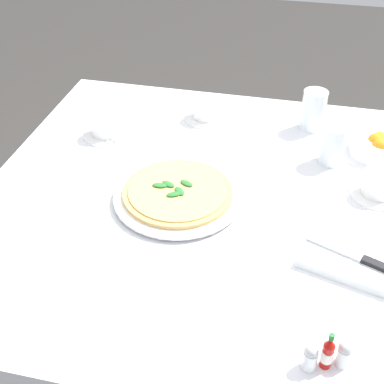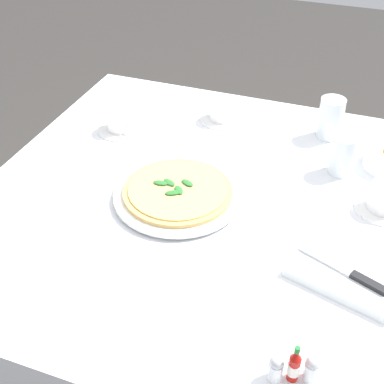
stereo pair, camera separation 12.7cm
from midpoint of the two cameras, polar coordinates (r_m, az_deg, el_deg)
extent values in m
plane|color=#33302D|center=(1.84, -0.96, -19.35)|extent=(8.00, 8.00, 0.00)
cube|color=white|center=(1.29, -1.29, -1.04)|extent=(1.10, 1.10, 0.02)
cube|color=white|center=(1.82, 2.94, 5.70)|extent=(1.10, 0.01, 0.28)
cube|color=white|center=(1.58, -20.80, -2.49)|extent=(0.01, 1.10, 0.28)
cylinder|color=brown|center=(1.87, 16.15, -3.45)|extent=(0.06, 0.06, 0.73)
cylinder|color=brown|center=(1.99, -10.81, 0.32)|extent=(0.06, 0.06, 0.73)
cylinder|color=white|center=(1.28, -4.38, -0.81)|extent=(0.19, 0.19, 0.01)
cylinder|color=white|center=(1.27, -4.40, -0.49)|extent=(0.31, 0.31, 0.01)
cylinder|color=#DBAD60|center=(1.27, -4.42, -0.13)|extent=(0.27, 0.27, 0.01)
cylinder|color=#EAC66B|center=(1.26, -4.44, 0.12)|extent=(0.24, 0.24, 0.00)
ellipsoid|color=#2D7533|center=(1.25, -4.27, 0.01)|extent=(0.04, 0.04, 0.01)
ellipsoid|color=#2D7533|center=(1.27, -3.44, 0.87)|extent=(0.04, 0.03, 0.01)
ellipsoid|color=#2D7533|center=(1.27, -6.37, 0.62)|extent=(0.04, 0.02, 0.01)
ellipsoid|color=#2D7533|center=(1.24, -4.89, -0.35)|extent=(0.04, 0.03, 0.01)
ellipsoid|color=#2D7533|center=(1.27, -5.43, 0.76)|extent=(0.04, 0.03, 0.01)
cylinder|color=white|center=(1.35, 16.78, -0.32)|extent=(0.13, 0.13, 0.01)
cylinder|color=white|center=(1.33, 17.03, 0.85)|extent=(0.08, 0.08, 0.06)
cylinder|color=black|center=(1.31, 17.25, 1.80)|extent=(0.07, 0.07, 0.00)
cylinder|color=white|center=(1.61, -0.79, 7.95)|extent=(0.13, 0.13, 0.01)
cylinder|color=white|center=(1.59, -0.80, 9.03)|extent=(0.08, 0.08, 0.06)
torus|color=white|center=(1.61, 0.82, 9.51)|extent=(0.03, 0.03, 0.03)
cylinder|color=black|center=(1.58, -0.81, 9.91)|extent=(0.07, 0.07, 0.00)
cylinder|color=white|center=(1.55, -11.64, 6.01)|extent=(0.13, 0.13, 0.01)
cylinder|color=white|center=(1.54, -11.80, 7.13)|extent=(0.08, 0.08, 0.06)
torus|color=white|center=(1.50, -10.57, 6.65)|extent=(0.03, 0.02, 0.03)
cylinder|color=black|center=(1.52, -11.93, 8.05)|extent=(0.07, 0.07, 0.00)
cylinder|color=white|center=(1.41, 12.44, 4.91)|extent=(0.07, 0.07, 0.11)
cylinder|color=silver|center=(1.42, 12.37, 4.49)|extent=(0.06, 0.06, 0.08)
cylinder|color=white|center=(1.56, 10.71, 8.62)|extent=(0.07, 0.07, 0.12)
cylinder|color=silver|center=(1.57, 10.65, 8.08)|extent=(0.06, 0.06, 0.08)
cube|color=white|center=(1.14, 14.27, -7.45)|extent=(0.25, 0.18, 0.02)
cube|color=silver|center=(1.14, 12.08, -6.03)|extent=(0.12, 0.06, 0.01)
cube|color=black|center=(1.12, 16.60, -7.81)|extent=(0.08, 0.05, 0.01)
cylinder|color=white|center=(1.50, 17.20, 4.64)|extent=(0.15, 0.15, 0.04)
sphere|color=orange|center=(1.49, 17.03, 5.11)|extent=(0.05, 0.05, 0.05)
sphere|color=orange|center=(1.47, 17.38, 4.59)|extent=(0.05, 0.05, 0.05)
sphere|color=orange|center=(1.49, 17.72, 5.00)|extent=(0.05, 0.05, 0.05)
sphere|color=orange|center=(1.49, 17.29, 5.12)|extent=(0.05, 0.05, 0.05)
cylinder|color=#B7140F|center=(0.95, 10.55, -17.16)|extent=(0.02, 0.02, 0.05)
cylinder|color=white|center=(0.95, 10.55, -17.16)|extent=(0.02, 0.02, 0.02)
cone|color=#B7140F|center=(0.92, 10.80, -15.87)|extent=(0.02, 0.02, 0.02)
cylinder|color=#1E722D|center=(0.91, 10.90, -15.34)|extent=(0.01, 0.01, 0.01)
cylinder|color=white|center=(0.95, 8.69, -17.68)|extent=(0.03, 0.03, 0.04)
cylinder|color=white|center=(0.95, 8.65, -17.89)|extent=(0.02, 0.02, 0.03)
sphere|color=silver|center=(0.93, 8.83, -16.84)|extent=(0.02, 0.02, 0.02)
cylinder|color=white|center=(0.96, 12.27, -17.15)|extent=(0.03, 0.03, 0.04)
cylinder|color=#38332D|center=(0.97, 12.22, -17.36)|extent=(0.02, 0.02, 0.03)
sphere|color=silver|center=(0.94, 12.46, -16.30)|extent=(0.02, 0.02, 0.02)
camera|label=1|loc=(0.06, -92.86, -2.18)|focal=49.38mm
camera|label=2|loc=(0.06, 87.14, 2.18)|focal=49.38mm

